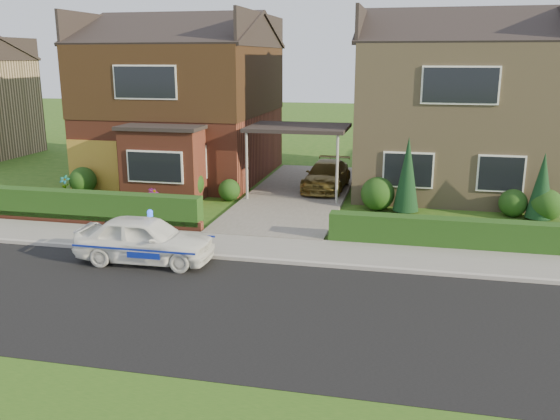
# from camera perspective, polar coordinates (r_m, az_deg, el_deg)

# --- Properties ---
(ground) EXTENTS (120.00, 120.00, 0.00)m
(ground) POSITION_cam_1_polar(r_m,az_deg,el_deg) (13.36, -7.31, -9.14)
(ground) COLOR #244C14
(ground) RESTS_ON ground
(road) EXTENTS (60.00, 6.00, 0.02)m
(road) POSITION_cam_1_polar(r_m,az_deg,el_deg) (13.36, -7.31, -9.14)
(road) COLOR black
(road) RESTS_ON ground
(kerb) EXTENTS (60.00, 0.16, 0.12)m
(kerb) POSITION_cam_1_polar(r_m,az_deg,el_deg) (16.04, -3.64, -4.71)
(kerb) COLOR #9E9993
(kerb) RESTS_ON ground
(sidewalk) EXTENTS (60.00, 2.00, 0.10)m
(sidewalk) POSITION_cam_1_polar(r_m,az_deg,el_deg) (17.00, -2.66, -3.61)
(sidewalk) COLOR slate
(sidewalk) RESTS_ON ground
(driveway) EXTENTS (3.80, 12.00, 0.12)m
(driveway) POSITION_cam_1_polar(r_m,az_deg,el_deg) (23.49, 1.75, 1.52)
(driveway) COLOR #666059
(driveway) RESTS_ON ground
(house_left) EXTENTS (7.50, 9.53, 7.25)m
(house_left) POSITION_cam_1_polar(r_m,az_deg,el_deg) (27.35, -9.21, 11.13)
(house_left) COLOR brown
(house_left) RESTS_ON ground
(house_right) EXTENTS (7.50, 8.06, 7.25)m
(house_right) POSITION_cam_1_polar(r_m,az_deg,el_deg) (25.58, 16.21, 10.20)
(house_right) COLOR #917B58
(house_right) RESTS_ON ground
(carport_link) EXTENTS (3.80, 3.00, 2.77)m
(carport_link) POSITION_cam_1_polar(r_m,az_deg,el_deg) (23.00, 1.78, 7.81)
(carport_link) COLOR black
(carport_link) RESTS_ON ground
(garage_door) EXTENTS (2.20, 0.10, 2.10)m
(garage_door) POSITION_cam_1_polar(r_m,az_deg,el_deg) (25.20, -17.50, 4.05)
(garage_door) COLOR olive
(garage_door) RESTS_ON ground
(dwarf_wall) EXTENTS (7.70, 0.25, 0.36)m
(dwarf_wall) POSITION_cam_1_polar(r_m,az_deg,el_deg) (20.25, -17.80, -0.95)
(dwarf_wall) COLOR brown
(dwarf_wall) RESTS_ON ground
(hedge_left) EXTENTS (7.50, 0.55, 0.90)m
(hedge_left) POSITION_cam_1_polar(r_m,az_deg,el_deg) (20.42, -17.55, -1.33)
(hedge_left) COLOR #183811
(hedge_left) RESTS_ON ground
(hedge_right) EXTENTS (7.50, 0.55, 0.80)m
(hedge_right) POSITION_cam_1_polar(r_m,az_deg,el_deg) (17.72, 16.92, -3.66)
(hedge_right) COLOR #183811
(hedge_right) RESTS_ON ground
(shrub_left_far) EXTENTS (1.08, 1.08, 1.08)m
(shrub_left_far) POSITION_cam_1_polar(r_m,az_deg,el_deg) (25.03, -18.43, 2.72)
(shrub_left_far) COLOR #183811
(shrub_left_far) RESTS_ON ground
(shrub_left_mid) EXTENTS (1.32, 1.32, 1.32)m
(shrub_left_mid) POSITION_cam_1_polar(r_m,az_deg,el_deg) (22.85, -8.97, 2.53)
(shrub_left_mid) COLOR #183811
(shrub_left_mid) RESTS_ON ground
(shrub_left_near) EXTENTS (0.84, 0.84, 0.84)m
(shrub_left_near) POSITION_cam_1_polar(r_m,az_deg,el_deg) (22.65, -4.89, 1.93)
(shrub_left_near) COLOR #183811
(shrub_left_near) RESTS_ON ground
(shrub_right_near) EXTENTS (1.20, 1.20, 1.20)m
(shrub_right_near) POSITION_cam_1_polar(r_m,az_deg,el_deg) (21.44, 9.37, 1.56)
(shrub_right_near) COLOR #183811
(shrub_right_near) RESTS_ON ground
(shrub_right_mid) EXTENTS (0.96, 0.96, 0.96)m
(shrub_right_mid) POSITION_cam_1_polar(r_m,az_deg,el_deg) (21.82, 21.51, 0.63)
(shrub_right_mid) COLOR #183811
(shrub_right_mid) RESTS_ON ground
(shrub_right_far) EXTENTS (1.08, 1.08, 1.08)m
(shrub_right_far) POSITION_cam_1_polar(r_m,az_deg,el_deg) (21.70, 24.25, 0.45)
(shrub_right_far) COLOR #183811
(shrub_right_far) RESTS_ON ground
(conifer_a) EXTENTS (0.90, 0.90, 2.60)m
(conifer_a) POSITION_cam_1_polar(r_m,az_deg,el_deg) (21.07, 12.14, 3.15)
(conifer_a) COLOR black
(conifer_a) RESTS_ON ground
(conifer_b) EXTENTS (0.90, 0.90, 2.20)m
(conifer_b) POSITION_cam_1_polar(r_m,az_deg,el_deg) (21.55, 23.88, 1.92)
(conifer_b) COLOR black
(conifer_b) RESTS_ON ground
(police_car) EXTENTS (3.38, 3.71, 1.42)m
(police_car) POSITION_cam_1_polar(r_m,az_deg,el_deg) (16.15, -12.86, -2.81)
(police_car) COLOR white
(police_car) RESTS_ON ground
(driveway_car) EXTENTS (1.72, 3.90, 1.11)m
(driveway_car) POSITION_cam_1_polar(r_m,az_deg,el_deg) (24.12, 4.52, 3.33)
(driveway_car) COLOR brown
(driveway_car) RESTS_ON driveway
(potted_plant_a) EXTENTS (0.44, 0.31, 0.81)m
(potted_plant_a) POSITION_cam_1_polar(r_m,az_deg,el_deg) (24.90, -19.98, 2.21)
(potted_plant_a) COLOR gray
(potted_plant_a) RESTS_ON ground
(potted_plant_b) EXTENTS (0.46, 0.42, 0.67)m
(potted_plant_b) POSITION_cam_1_polar(r_m,az_deg,el_deg) (21.39, -14.43, 0.53)
(potted_plant_b) COLOR gray
(potted_plant_b) RESTS_ON ground
(potted_plant_c) EXTENTS (0.52, 0.52, 0.77)m
(potted_plant_c) POSITION_cam_1_polar(r_m,az_deg,el_deg) (21.70, -12.08, 1.00)
(potted_plant_c) COLOR gray
(potted_plant_c) RESTS_ON ground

